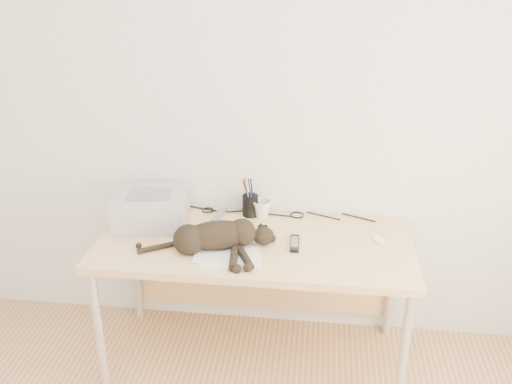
# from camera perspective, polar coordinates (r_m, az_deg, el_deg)

# --- Properties ---
(wall_back) EXTENTS (3.50, 0.00, 3.50)m
(wall_back) POSITION_cam_1_polar(r_m,az_deg,el_deg) (3.01, 0.65, 7.80)
(wall_back) COLOR white
(wall_back) RESTS_ON floor
(desk) EXTENTS (1.60, 0.70, 0.74)m
(desk) POSITION_cam_1_polar(r_m,az_deg,el_deg) (3.04, 0.03, -6.34)
(desk) COLOR #DEB581
(desk) RESTS_ON floor
(printer) EXTENTS (0.41, 0.36, 0.18)m
(printer) POSITION_cam_1_polar(r_m,az_deg,el_deg) (3.08, -10.46, -1.67)
(printer) COLOR #A7A7AC
(printer) RESTS_ON desk
(papers) EXTENTS (0.34, 0.25, 0.01)m
(papers) POSITION_cam_1_polar(r_m,az_deg,el_deg) (2.77, -2.83, -6.38)
(papers) COLOR white
(papers) RESTS_ON desk
(cat) EXTENTS (0.68, 0.34, 0.15)m
(cat) POSITION_cam_1_polar(r_m,az_deg,el_deg) (2.80, -4.27, -4.55)
(cat) COLOR black
(cat) RESTS_ON desk
(mug) EXTENTS (0.14, 0.14, 0.10)m
(mug) POSITION_cam_1_polar(r_m,az_deg,el_deg) (3.12, 0.60, -1.67)
(mug) COLOR white
(mug) RESTS_ON desk
(pen_cup) EXTENTS (0.09, 0.09, 0.22)m
(pen_cup) POSITION_cam_1_polar(r_m,az_deg,el_deg) (3.13, -0.57, -1.30)
(pen_cup) COLOR black
(pen_cup) RESTS_ON desk
(remote_grey) EXTENTS (0.06, 0.16, 0.02)m
(remote_grey) POSITION_cam_1_polar(r_m,az_deg,el_deg) (3.14, -3.68, -2.33)
(remote_grey) COLOR slate
(remote_grey) RESTS_ON desk
(remote_black) EXTENTS (0.05, 0.16, 0.02)m
(remote_black) POSITION_cam_1_polar(r_m,az_deg,el_deg) (2.86, 3.89, -5.15)
(remote_black) COLOR black
(remote_black) RESTS_ON desk
(mouse) EXTENTS (0.09, 0.11, 0.03)m
(mouse) POSITION_cam_1_polar(r_m,az_deg,el_deg) (2.96, 12.16, -4.46)
(mouse) COLOR white
(mouse) RESTS_ON desk
(cable_tangle) EXTENTS (1.36, 0.08, 0.01)m
(cable_tangle) POSITION_cam_1_polar(r_m,az_deg,el_deg) (3.16, 0.51, -2.12)
(cable_tangle) COLOR black
(cable_tangle) RESTS_ON desk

